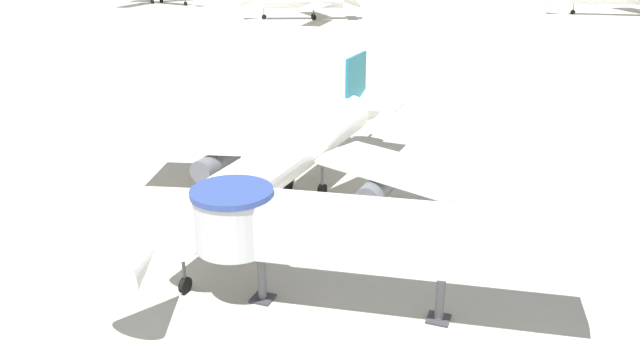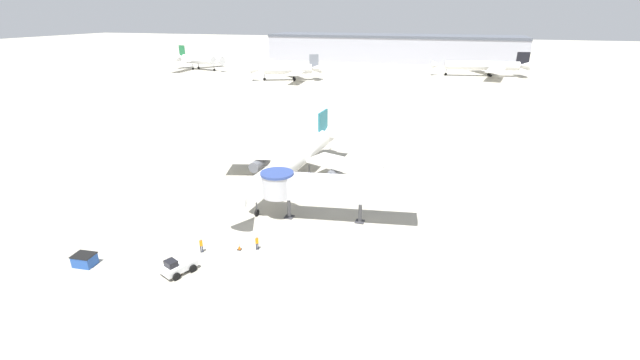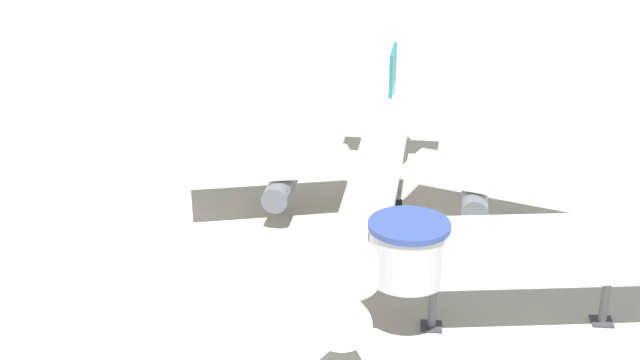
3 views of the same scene
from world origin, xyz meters
The scene contains 3 objects.
ground_plane centered at (0.00, 0.00, 0.00)m, with size 800.00×800.00×0.00m, color #A8A393.
main_airplane centered at (-2.72, -0.26, 3.59)m, with size 26.30×32.98×8.41m.
jet_bridge centered at (5.52, -11.32, 4.37)m, with size 19.30×5.94×6.05m.
Camera 3 is at (-1.12, -51.88, 24.97)m, focal length 50.00 mm.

